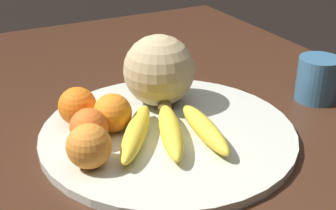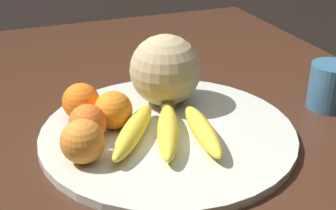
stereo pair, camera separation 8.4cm
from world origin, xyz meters
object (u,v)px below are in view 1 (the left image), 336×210
object	(u,v)px
kitchen_table	(205,174)
ceramic_mug	(317,78)
banana_bunch	(169,130)
orange_mid_center	(89,127)
orange_front_right	(77,106)
orange_back_left	(113,113)
orange_front_left	(89,146)
melon	(159,70)
fruit_bowl	(168,133)

from	to	relation	value
kitchen_table	ceramic_mug	bearing A→B (deg)	97.13
banana_bunch	orange_mid_center	distance (m)	0.14
kitchen_table	orange_front_right	world-z (taller)	orange_front_right
kitchen_table	banana_bunch	bearing A→B (deg)	-93.08
kitchen_table	ceramic_mug	xyz separation A→B (m)	(-0.04, 0.30, 0.13)
orange_front_right	ceramic_mug	distance (m)	0.50
kitchen_table	orange_back_left	distance (m)	0.21
orange_back_left	orange_mid_center	bearing A→B (deg)	-63.29
kitchen_table	orange_back_left	bearing A→B (deg)	-118.92
orange_front_left	banana_bunch	bearing A→B (deg)	95.12
melon	orange_front_right	distance (m)	0.18
orange_front_left	orange_front_right	bearing A→B (deg)	169.26
orange_front_left	orange_mid_center	size ratio (longest dim) A/B	1.10
orange_back_left	ceramic_mug	size ratio (longest dim) A/B	0.59
fruit_bowl	melon	xyz separation A→B (m)	(-0.11, 0.04, 0.08)
kitchen_table	banana_bunch	size ratio (longest dim) A/B	7.30
orange_mid_center	ceramic_mug	xyz separation A→B (m)	(0.02, 0.50, -0.00)
melon	ceramic_mug	world-z (taller)	melon
orange_mid_center	fruit_bowl	bearing A→B (deg)	83.14
melon	ceramic_mug	size ratio (longest dim) A/B	1.19
orange_mid_center	ceramic_mug	world-z (taller)	ceramic_mug
orange_front_right	orange_back_left	xyz separation A→B (m)	(0.05, 0.05, -0.00)
ceramic_mug	orange_front_left	bearing A→B (deg)	-84.91
banana_bunch	orange_back_left	distance (m)	0.11
banana_bunch	ceramic_mug	world-z (taller)	ceramic_mug
banana_bunch	orange_back_left	world-z (taller)	orange_back_left
kitchen_table	orange_front_right	xyz separation A→B (m)	(-0.14, -0.20, 0.13)
melon	banana_bunch	xyz separation A→B (m)	(0.14, -0.05, -0.05)
orange_mid_center	orange_front_left	bearing A→B (deg)	-18.66
melon	orange_front_left	bearing A→B (deg)	-52.39
melon	kitchen_table	bearing A→B (deg)	9.44
banana_bunch	melon	bearing A→B (deg)	-179.07
melon	banana_bunch	size ratio (longest dim) A/B	0.63
fruit_bowl	orange_front_right	xyz separation A→B (m)	(-0.10, -0.14, 0.04)
fruit_bowl	orange_mid_center	xyz separation A→B (m)	(-0.02, -0.14, 0.04)
kitchen_table	orange_mid_center	size ratio (longest dim) A/B	24.95
fruit_bowl	orange_front_right	distance (m)	0.17
orange_back_left	kitchen_table	bearing A→B (deg)	61.08
orange_front_right	melon	bearing A→B (deg)	92.69
orange_front_right	orange_back_left	size ratio (longest dim) A/B	1.01
orange_front_right	orange_back_left	bearing A→B (deg)	41.14
fruit_bowl	ceramic_mug	distance (m)	0.36
ceramic_mug	kitchen_table	bearing A→B (deg)	-82.87
kitchen_table	orange_back_left	size ratio (longest dim) A/B	23.43
kitchen_table	orange_front_left	size ratio (longest dim) A/B	22.62
orange_front_left	ceramic_mug	bearing A→B (deg)	95.09
melon	ceramic_mug	xyz separation A→B (m)	(0.11, 0.32, -0.04)
melon	orange_back_left	size ratio (longest dim) A/B	2.02
orange_back_left	banana_bunch	bearing A→B (deg)	43.32
fruit_bowl	melon	size ratio (longest dim) A/B	3.28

